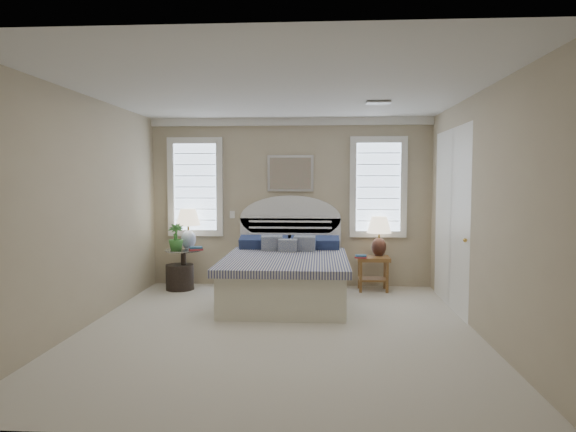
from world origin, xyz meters
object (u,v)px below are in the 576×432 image
at_px(nightstand_right, 373,266).
at_px(lamp_left, 188,224).
at_px(side_table_left, 184,265).
at_px(lamp_right, 379,232).
at_px(floor_pot, 180,277).
at_px(bed, 286,273).

distance_m(nightstand_right, lamp_left, 2.97).
distance_m(side_table_left, lamp_right, 3.10).
relative_size(floor_pot, lamp_left, 0.68).
bearing_deg(nightstand_right, lamp_left, 179.12).
height_order(nightstand_right, floor_pot, nightstand_right).
height_order(bed, side_table_left, bed).
xyz_separation_m(nightstand_right, floor_pot, (-3.01, -0.11, -0.19)).
relative_size(side_table_left, floor_pot, 1.46).
distance_m(side_table_left, nightstand_right, 2.95).
bearing_deg(floor_pot, bed, -18.84).
xyz_separation_m(side_table_left, nightstand_right, (2.95, 0.10, -0.00)).
height_order(side_table_left, lamp_right, lamp_right).
bearing_deg(nightstand_right, lamp_right, 48.80).
height_order(floor_pot, lamp_left, lamp_left).
bearing_deg(side_table_left, bed, -19.74).
xyz_separation_m(side_table_left, lamp_right, (3.05, 0.21, 0.52)).
height_order(side_table_left, nightstand_right, side_table_left).
bearing_deg(bed, side_table_left, 160.26).
bearing_deg(floor_pot, side_table_left, 8.56).
relative_size(bed, lamp_right, 3.66).
xyz_separation_m(bed, lamp_left, (-1.61, 0.74, 0.63)).
bearing_deg(side_table_left, nightstand_right, 1.94).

